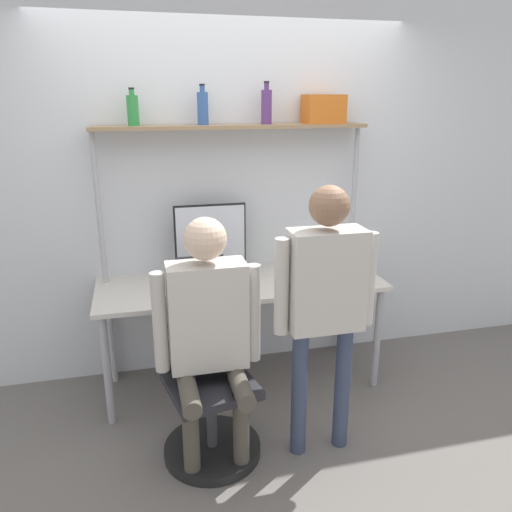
% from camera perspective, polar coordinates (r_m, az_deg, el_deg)
% --- Properties ---
extents(ground_plane, '(12.00, 12.00, 0.00)m').
position_cam_1_polar(ground_plane, '(3.49, -0.28, -17.06)').
color(ground_plane, slate).
extents(wall_back, '(8.00, 0.06, 2.70)m').
position_cam_1_polar(wall_back, '(3.64, -3.04, 7.55)').
color(wall_back, silver).
rests_on(wall_back, ground_plane).
extents(desk, '(1.95, 0.68, 0.78)m').
position_cam_1_polar(desk, '(3.47, -1.70, -4.14)').
color(desk, beige).
rests_on(desk, ground_plane).
extents(shelf_unit, '(1.85, 0.22, 1.81)m').
position_cam_1_polar(shelf_unit, '(3.47, -2.60, 9.93)').
color(shelf_unit, '#997A56').
rests_on(shelf_unit, ground_plane).
extents(monitor, '(0.50, 0.21, 0.52)m').
position_cam_1_polar(monitor, '(3.48, -5.21, 2.04)').
color(monitor, black).
rests_on(monitor, desk).
extents(laptop, '(0.31, 0.24, 0.23)m').
position_cam_1_polar(laptop, '(3.24, -6.13, -3.17)').
color(laptop, '#333338').
rests_on(laptop, desk).
extents(cell_phone, '(0.07, 0.15, 0.01)m').
position_cam_1_polar(cell_phone, '(3.25, -1.37, -4.10)').
color(cell_phone, black).
rests_on(cell_phone, desk).
extents(office_chair, '(0.56, 0.56, 0.93)m').
position_cam_1_polar(office_chair, '(3.01, -5.41, -16.80)').
color(office_chair, black).
rests_on(office_chair, ground_plane).
extents(person_seated, '(0.59, 0.47, 1.41)m').
position_cam_1_polar(person_seated, '(2.70, -5.43, -7.66)').
color(person_seated, '#4C473D').
rests_on(person_seated, ground_plane).
extents(person_standing, '(0.57, 0.21, 1.57)m').
position_cam_1_polar(person_standing, '(2.71, 7.94, -4.03)').
color(person_standing, '#38425B').
rests_on(person_standing, ground_plane).
extents(bottle_green, '(0.07, 0.07, 0.23)m').
position_cam_1_polar(bottle_green, '(3.37, -13.90, 15.92)').
color(bottle_green, '#2D8C3F').
rests_on(bottle_green, shelf_unit).
extents(bottle_blue, '(0.07, 0.07, 0.26)m').
position_cam_1_polar(bottle_blue, '(3.40, -6.11, 16.50)').
color(bottle_blue, '#335999').
rests_on(bottle_blue, shelf_unit).
extents(bottle_purple, '(0.07, 0.07, 0.28)m').
position_cam_1_polar(bottle_purple, '(3.49, 1.20, 16.75)').
color(bottle_purple, '#593372').
rests_on(bottle_purple, shelf_unit).
extents(storage_box, '(0.27, 0.20, 0.19)m').
position_cam_1_polar(storage_box, '(3.61, 7.71, 16.30)').
color(storage_box, '#D1661E').
rests_on(storage_box, shelf_unit).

